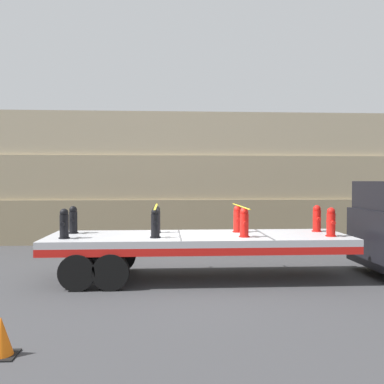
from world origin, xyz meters
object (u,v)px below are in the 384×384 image
at_px(flatbed_trailer, 179,243).
at_px(fire_hydrant_black_far_0, 73,220).
at_px(fire_hydrant_black_far_1, 156,220).
at_px(fire_hydrant_red_near_3, 331,222).
at_px(fire_hydrant_black_near_1, 155,223).
at_px(traffic_cone, 1,337).
at_px(fire_hydrant_red_far_2, 237,219).
at_px(fire_hydrant_black_near_0, 64,224).
at_px(fire_hydrant_red_near_2, 244,223).
at_px(fire_hydrant_red_far_3, 317,219).

relative_size(flatbed_trailer, fire_hydrant_black_far_0, 10.55).
relative_size(fire_hydrant_black_far_1, fire_hydrant_red_near_3, 1.00).
distance_m(fire_hydrant_black_near_1, traffic_cone, 5.35).
bearing_deg(fire_hydrant_black_near_1, fire_hydrant_red_far_2, 24.66).
xyz_separation_m(flatbed_trailer, fire_hydrant_red_near_3, (4.18, -0.56, 0.63)).
bearing_deg(flatbed_trailer, fire_hydrant_red_far_2, 17.53).
xyz_separation_m(fire_hydrant_black_near_0, traffic_cone, (0.09, -4.63, -1.33)).
bearing_deg(fire_hydrant_black_near_1, fire_hydrant_red_near_3, 0.00).
bearing_deg(fire_hydrant_red_far_2, flatbed_trailer, -162.47).
bearing_deg(fire_hydrant_red_near_3, fire_hydrant_red_far_2, 155.34).
relative_size(fire_hydrant_black_near_0, fire_hydrant_red_near_3, 1.00).
bearing_deg(traffic_cone, fire_hydrant_black_far_0, 90.93).
distance_m(flatbed_trailer, fire_hydrant_black_far_0, 3.19).
bearing_deg(fire_hydrant_red_near_2, fire_hydrant_red_near_3, 0.00).
relative_size(fire_hydrant_black_far_1, fire_hydrant_red_far_2, 1.00).
relative_size(fire_hydrant_black_far_0, fire_hydrant_black_near_1, 1.00).
distance_m(fire_hydrant_black_near_0, traffic_cone, 4.82).
distance_m(fire_hydrant_black_near_0, fire_hydrant_red_far_2, 4.96).
bearing_deg(fire_hydrant_red_far_2, fire_hydrant_black_near_0, -167.07).
distance_m(fire_hydrant_red_near_2, fire_hydrant_red_far_2, 1.11).
xyz_separation_m(fire_hydrant_black_far_0, fire_hydrant_black_near_1, (2.42, -1.11, 0.00)).
height_order(flatbed_trailer, fire_hydrant_red_far_2, fire_hydrant_red_far_2).
relative_size(fire_hydrant_black_far_0, traffic_cone, 1.26).
distance_m(fire_hydrant_black_far_1, fire_hydrant_red_far_2, 2.42).
relative_size(fire_hydrant_black_near_1, fire_hydrant_black_far_1, 1.00).
xyz_separation_m(fire_hydrant_black_far_1, traffic_cone, (-2.33, -5.74, -1.33)).
bearing_deg(traffic_cone, fire_hydrant_red_far_3, 38.69).
height_order(fire_hydrant_black_near_1, fire_hydrant_red_far_2, same).
bearing_deg(fire_hydrant_red_far_3, fire_hydrant_black_far_0, 180.00).
distance_m(fire_hydrant_red_far_2, traffic_cone, 7.56).
xyz_separation_m(fire_hydrant_black_near_0, fire_hydrant_red_near_2, (4.84, 0.00, 0.00)).
bearing_deg(fire_hydrant_red_near_3, traffic_cone, -147.14).
bearing_deg(fire_hydrant_black_near_0, fire_hydrant_red_far_2, 12.93).
height_order(fire_hydrant_black_far_0, fire_hydrant_red_far_3, same).
xyz_separation_m(fire_hydrant_black_near_0, fire_hydrant_red_far_3, (7.26, 1.11, 0.00)).
height_order(fire_hydrant_black_near_1, fire_hydrant_red_near_3, same).
bearing_deg(fire_hydrant_red_far_3, flatbed_trailer, -172.43).
bearing_deg(fire_hydrant_red_near_2, traffic_cone, -135.72).
bearing_deg(fire_hydrant_red_far_3, fire_hydrant_red_far_2, 180.00).
xyz_separation_m(fire_hydrant_black_near_1, fire_hydrant_red_far_3, (4.84, 1.11, 0.00)).
xyz_separation_m(fire_hydrant_black_near_0, fire_hydrant_black_far_1, (2.42, 1.11, 0.00)).
bearing_deg(fire_hydrant_red_near_2, fire_hydrant_black_near_0, 180.00).
bearing_deg(fire_hydrant_black_near_0, fire_hydrant_red_far_3, 8.70).
bearing_deg(fire_hydrant_black_far_0, flatbed_trailer, -10.22).
distance_m(fire_hydrant_red_near_2, traffic_cone, 6.76).
relative_size(fire_hydrant_black_far_0, fire_hydrant_red_near_3, 1.00).
height_order(fire_hydrant_black_near_1, traffic_cone, fire_hydrant_black_near_1).
xyz_separation_m(fire_hydrant_black_near_0, fire_hydrant_black_near_1, (2.42, 0.00, 0.00)).
bearing_deg(fire_hydrant_red_near_2, fire_hydrant_red_far_2, 90.00).
xyz_separation_m(fire_hydrant_black_far_1, fire_hydrant_red_far_2, (2.42, 0.00, 0.00)).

